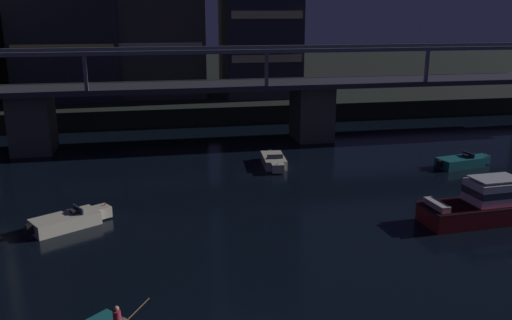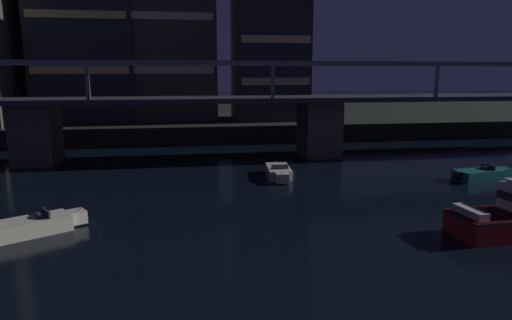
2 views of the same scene
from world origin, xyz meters
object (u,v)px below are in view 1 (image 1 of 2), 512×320
Objects in this scene: speedboat_mid_left at (462,162)px; cabin_cruiser_near_left at (489,204)px; speedboat_near_center at (69,221)px; river_bridge at (178,103)px; speedboat_near_right at (274,161)px.

cabin_cruiser_near_left is at bearing -114.74° from speedboat_mid_left.
speedboat_near_center is at bearing 171.13° from cabin_cruiser_near_left.
speedboat_near_right is (7.42, -9.09, -3.80)m from river_bridge.
cabin_cruiser_near_left reaches higher than speedboat_near_center.
speedboat_mid_left is (15.65, -3.32, 0.00)m from speedboat_near_right.
river_bridge is 16.65× the size of speedboat_mid_left.
speedboat_near_right is 16.00m from speedboat_mid_left.
speedboat_mid_left is at bearing 65.26° from cabin_cruiser_near_left.
speedboat_near_right is at bearing -50.77° from river_bridge.
cabin_cruiser_near_left is at bearing -54.74° from speedboat_near_right.
speedboat_near_right is at bearing 34.87° from speedboat_near_center.
speedboat_near_center is at bearing -111.84° from river_bridge.
speedboat_near_right and speedboat_mid_left have the same top height.
speedboat_mid_left is at bearing 13.38° from speedboat_near_center.
cabin_cruiser_near_left reaches higher than speedboat_near_right.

